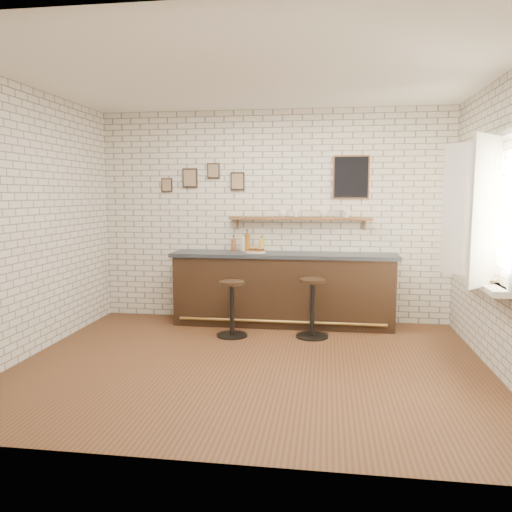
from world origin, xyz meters
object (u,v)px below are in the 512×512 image
object	(u,v)px
bar_stool_left	(232,307)
shelf_cup_a	(283,213)
ciabatta_sandwich	(257,249)
condiment_bottle_yellow	(261,245)
bitters_bottle_brown	(234,244)
book_upper	(483,278)
bitters_bottle_white	(243,244)
book_lower	(483,280)
bar_stool_right	(312,306)
bar_counter	(283,289)
bitters_bottle_amber	(247,242)
shelf_cup_b	(296,214)
sandwich_plate	(256,252)
shelf_cup_d	(347,214)
shelf_cup_c	(324,214)

from	to	relation	value
bar_stool_left	shelf_cup_a	distance (m)	1.56
ciabatta_sandwich	shelf_cup_a	world-z (taller)	shelf_cup_a
condiment_bottle_yellow	bar_stool_left	distance (m)	1.13
bitters_bottle_brown	book_upper	xyz separation A→B (m)	(2.92, -1.64, -0.14)
bitters_bottle_white	shelf_cup_a	world-z (taller)	shelf_cup_a
book_lower	book_upper	xyz separation A→B (m)	(0.00, 0.00, 0.02)
bar_stool_left	bar_stool_right	xyz separation A→B (m)	(1.02, 0.10, 0.02)
bitters_bottle_white	condiment_bottle_yellow	size ratio (longest dim) A/B	1.21
bar_counter	bar_stool_right	xyz separation A→B (m)	(0.42, -0.57, -0.10)
bitters_bottle_amber	shelf_cup_b	bearing A→B (deg)	3.12
bitters_bottle_brown	bar_stool_left	size ratio (longest dim) A/B	0.32
bitters_bottle_white	bitters_bottle_brown	bearing A→B (deg)	180.00
bitters_bottle_brown	condiment_bottle_yellow	world-z (taller)	bitters_bottle_brown
bar_counter	book_lower	world-z (taller)	bar_counter
sandwich_plate	shelf_cup_b	size ratio (longest dim) A/B	2.86
bar_stool_left	sandwich_plate	bearing A→B (deg)	73.00
bitters_bottle_amber	shelf_cup_d	distance (m)	1.45
bitters_bottle_amber	shelf_cup_c	bearing A→B (deg)	2.00
ciabatta_sandwich	bar_counter	bearing A→B (deg)	-2.68
bar_counter	bitters_bottle_brown	bearing A→B (deg)	167.37
bitters_bottle_brown	shelf_cup_b	xyz separation A→B (m)	(0.89, 0.04, 0.44)
sandwich_plate	condiment_bottle_yellow	distance (m)	0.18
sandwich_plate	ciabatta_sandwich	size ratio (longest dim) A/B	1.18
bitters_bottle_amber	bitters_bottle_white	bearing A→B (deg)	180.00
bitters_bottle_brown	bitters_bottle_white	xyz separation A→B (m)	(0.14, 0.00, 0.01)
condiment_bottle_yellow	shelf_cup_a	size ratio (longest dim) A/B	1.68
book_lower	condiment_bottle_yellow	bearing A→B (deg)	160.49
bitters_bottle_amber	bitters_bottle_brown	bearing A→B (deg)	180.00
bitters_bottle_white	condiment_bottle_yellow	world-z (taller)	bitters_bottle_white
bitters_bottle_amber	ciabatta_sandwich	bearing A→B (deg)	-43.63
shelf_cup_c	sandwich_plate	bearing A→B (deg)	130.46
book_lower	bar_counter	bearing A→B (deg)	159.59
sandwich_plate	shelf_cup_c	xyz separation A→B (m)	(0.93, 0.18, 0.53)
bitters_bottle_amber	shelf_cup_b	xyz separation A→B (m)	(0.69, 0.04, 0.41)
bar_stool_left	book_lower	bearing A→B (deg)	-16.23
sandwich_plate	book_lower	world-z (taller)	sandwich_plate
sandwich_plate	shelf_cup_a	world-z (taller)	shelf_cup_a
bitters_bottle_amber	shelf_cup_a	bearing A→B (deg)	4.24
sandwich_plate	bar_stool_right	bearing A→B (deg)	-35.81
shelf_cup_d	bar_stool_right	bearing A→B (deg)	-118.31
sandwich_plate	bitters_bottle_amber	distance (m)	0.24
shelf_cup_d	condiment_bottle_yellow	bearing A→B (deg)	-177.11
condiment_bottle_yellow	bitters_bottle_amber	bearing A→B (deg)	-180.00
bar_stool_left	shelf_cup_b	bearing A→B (deg)	49.05
bitters_bottle_white	book_upper	xyz separation A→B (m)	(2.78, -1.64, -0.15)
condiment_bottle_yellow	shelf_cup_a	world-z (taller)	shelf_cup_a
bitters_bottle_amber	shelf_cup_b	distance (m)	0.80
bitters_bottle_brown	book_upper	distance (m)	3.35
bitters_bottle_amber	book_upper	bearing A→B (deg)	-31.08
shelf_cup_b	condiment_bottle_yellow	bearing A→B (deg)	148.45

